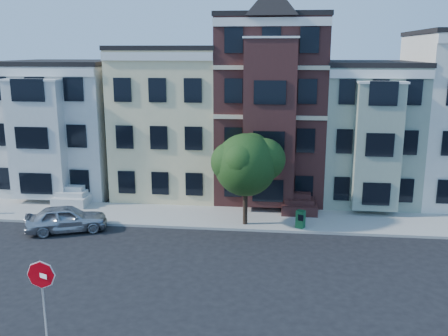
# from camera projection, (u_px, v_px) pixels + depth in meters

# --- Properties ---
(ground) EXTENTS (120.00, 120.00, 0.00)m
(ground) POSITION_uv_depth(u_px,v_px,m) (262.00, 279.00, 22.36)
(ground) COLOR black
(far_sidewalk) EXTENTS (60.00, 4.00, 0.15)m
(far_sidewalk) POSITION_uv_depth(u_px,v_px,m) (267.00, 219.00, 30.07)
(far_sidewalk) COLOR #9E9B93
(far_sidewalk) RESTS_ON ground
(house_white) EXTENTS (8.00, 9.00, 9.00)m
(house_white) POSITION_uv_depth(u_px,v_px,m) (68.00, 127.00, 36.98)
(house_white) COLOR silver
(house_white) RESTS_ON ground
(house_yellow) EXTENTS (7.00, 9.00, 10.00)m
(house_yellow) POSITION_uv_depth(u_px,v_px,m) (174.00, 122.00, 35.99)
(house_yellow) COLOR beige
(house_yellow) RESTS_ON ground
(house_brown) EXTENTS (7.00, 9.00, 12.00)m
(house_brown) POSITION_uv_depth(u_px,v_px,m) (271.00, 109.00, 35.00)
(house_brown) COLOR #3D1C1A
(house_brown) RESTS_ON ground
(house_green) EXTENTS (6.00, 9.00, 9.00)m
(house_green) POSITION_uv_depth(u_px,v_px,m) (365.00, 132.00, 34.63)
(house_green) COLOR gray
(house_green) RESTS_ON ground
(street_tree) EXTENTS (7.28, 7.28, 6.57)m
(street_tree) POSITION_uv_depth(u_px,v_px,m) (246.00, 169.00, 28.32)
(street_tree) COLOR #26481B
(street_tree) RESTS_ON far_sidewalk
(parked_car) EXTENTS (4.81, 3.27, 1.52)m
(parked_car) POSITION_uv_depth(u_px,v_px,m) (66.00, 218.00, 28.13)
(parked_car) COLOR #AFB1B7
(parked_car) RESTS_ON ground
(newspaper_box) EXTENTS (0.59, 0.56, 1.02)m
(newspaper_box) POSITION_uv_depth(u_px,v_px,m) (301.00, 219.00, 28.34)
(newspaper_box) COLOR #1A5A30
(newspaper_box) RESTS_ON far_sidewalk
(stop_sign) EXTENTS (0.96, 0.49, 3.56)m
(stop_sign) POSITION_uv_depth(u_px,v_px,m) (44.00, 299.00, 16.59)
(stop_sign) COLOR #B10009
(stop_sign) RESTS_ON near_sidewalk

